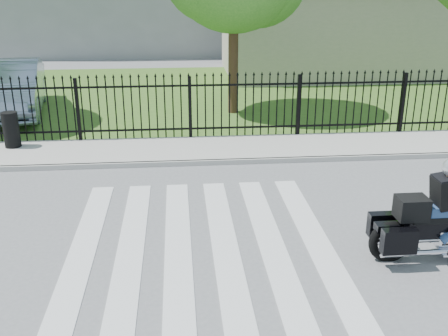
{
  "coord_description": "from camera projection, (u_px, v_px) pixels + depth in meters",
  "views": [
    {
      "loc": [
        -0.33,
        -7.96,
        4.37
      ],
      "look_at": [
        0.49,
        1.06,
        1.0
      ],
      "focal_mm": 42.0,
      "sensor_mm": 36.0,
      "label": 1
    }
  ],
  "objects": [
    {
      "name": "ground",
      "position": [
        201.0,
        245.0,
        8.99
      ],
      "size": [
        120.0,
        120.0,
        0.0
      ],
      "primitive_type": "plane",
      "color": "slate",
      "rests_on": "ground"
    },
    {
      "name": "crosswalk",
      "position": [
        201.0,
        245.0,
        8.98
      ],
      "size": [
        5.0,
        5.5,
        0.01
      ],
      "primitive_type": null,
      "color": "silver",
      "rests_on": "ground"
    },
    {
      "name": "sidewalk",
      "position": [
        192.0,
        150.0,
        13.63
      ],
      "size": [
        40.0,
        2.0,
        0.12
      ],
      "primitive_type": "cube",
      "color": "#ADAAA3",
      "rests_on": "ground"
    },
    {
      "name": "curb",
      "position": [
        193.0,
        163.0,
        12.7
      ],
      "size": [
        40.0,
        0.12,
        0.12
      ],
      "primitive_type": "cube",
      "color": "#ADAAA3",
      "rests_on": "ground"
    },
    {
      "name": "grass_strip",
      "position": [
        186.0,
        94.0,
        20.18
      ],
      "size": [
        40.0,
        12.0,
        0.02
      ],
      "primitive_type": "cube",
      "color": "#365E20",
      "rests_on": "ground"
    },
    {
      "name": "iron_fence",
      "position": [
        190.0,
        109.0,
        14.27
      ],
      "size": [
        26.0,
        0.04,
        1.8
      ],
      "color": "black",
      "rests_on": "ground"
    },
    {
      "name": "building_low",
      "position": [
        337.0,
        35.0,
        23.9
      ],
      "size": [
        10.0,
        6.0,
        3.5
      ],
      "primitive_type": "cube",
      "color": "#BDB29D",
      "rests_on": "ground"
    },
    {
      "name": "motorcycle_rider",
      "position": [
        447.0,
        218.0,
        8.35
      ],
      "size": [
        2.64,
        0.78,
        1.75
      ],
      "rotation": [
        0.0,
        0.0,
        0.0
      ],
      "color": "black",
      "rests_on": "ground"
    },
    {
      "name": "parked_car",
      "position": [
        12.0,
        88.0,
        17.04
      ],
      "size": [
        2.65,
        5.41,
        1.71
      ],
      "primitive_type": "imported",
      "rotation": [
        0.0,
        0.0,
        0.17
      ],
      "color": "#9EACC7",
      "rests_on": "grass_strip"
    },
    {
      "name": "litter_bin",
      "position": [
        11.0,
        130.0,
        13.54
      ],
      "size": [
        0.43,
        0.43,
        0.92
      ],
      "primitive_type": "cylinder",
      "rotation": [
        0.0,
        0.0,
        0.05
      ],
      "color": "black",
      "rests_on": "sidewalk"
    }
  ]
}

